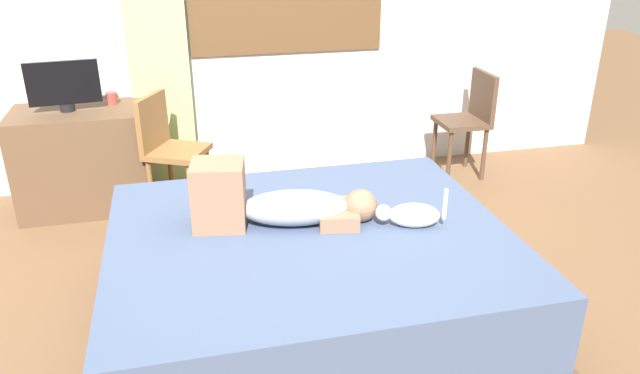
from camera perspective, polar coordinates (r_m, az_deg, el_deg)
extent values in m
plane|color=brown|center=(3.24, -0.95, -13.54)|extent=(16.00, 16.00, 0.00)
cube|color=brown|center=(3.29, -0.89, -11.37)|extent=(2.04, 1.73, 0.14)
cube|color=#425170|center=(3.15, -0.92, -7.40)|extent=(1.98, 1.68, 0.39)
ellipsoid|color=#8C939E|center=(3.11, -2.37, -1.93)|extent=(0.60, 0.35, 0.17)
sphere|color=#8C664C|center=(3.14, 3.85, -1.74)|extent=(0.17, 0.17, 0.17)
cube|color=#8C664C|center=(3.09, -9.46, -0.71)|extent=(0.30, 0.28, 0.34)
cube|color=#8C664C|center=(3.14, 1.66, -2.55)|extent=(0.24, 0.31, 0.08)
ellipsoid|color=silver|center=(3.11, 8.83, -2.64)|extent=(0.28, 0.18, 0.13)
sphere|color=silver|center=(3.09, 5.98, -2.42)|extent=(0.08, 0.08, 0.08)
cylinder|color=silver|center=(3.10, 11.66, -1.60)|extent=(0.03, 0.03, 0.16)
cube|color=brown|center=(4.74, -21.31, 2.40)|extent=(0.90, 0.56, 0.74)
cylinder|color=black|center=(4.63, -22.60, 6.90)|extent=(0.10, 0.10, 0.05)
cube|color=black|center=(4.59, -22.94, 8.98)|extent=(0.48, 0.08, 0.30)
cylinder|color=#B23D38|center=(4.69, -18.94, 7.88)|extent=(0.08, 0.08, 0.08)
cylinder|color=brown|center=(4.58, -10.42, 0.94)|extent=(0.04, 0.04, 0.44)
cylinder|color=brown|center=(4.33, -12.03, -0.58)|extent=(0.04, 0.04, 0.44)
cylinder|color=brown|center=(4.71, -13.80, 1.27)|extent=(0.04, 0.04, 0.44)
cylinder|color=brown|center=(4.46, -15.55, -0.18)|extent=(0.04, 0.04, 0.44)
cube|color=brown|center=(4.43, -13.23, 3.23)|extent=(0.51, 0.51, 0.04)
cube|color=brown|center=(4.44, -15.45, 5.93)|extent=(0.21, 0.35, 0.38)
cylinder|color=#4C3828|center=(4.98, 12.02, 2.72)|extent=(0.04, 0.04, 0.44)
cylinder|color=#4C3828|center=(5.24, 10.66, 3.89)|extent=(0.04, 0.04, 0.44)
cylinder|color=#4C3828|center=(5.12, 15.12, 2.96)|extent=(0.04, 0.04, 0.44)
cylinder|color=#4C3828|center=(5.37, 13.65, 4.10)|extent=(0.04, 0.04, 0.44)
cube|color=#4C3828|center=(5.10, 13.11, 5.96)|extent=(0.38, 0.38, 0.04)
cube|color=#4C3828|center=(5.12, 15.06, 8.29)|extent=(0.04, 0.38, 0.38)
cube|color=#ADCC75|center=(4.73, -15.27, 14.95)|extent=(0.44, 0.06, 2.61)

